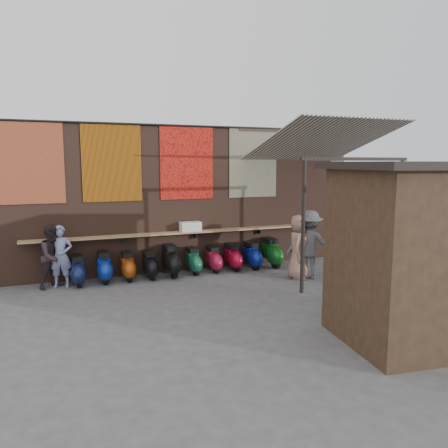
# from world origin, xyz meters

# --- Properties ---
(ground) EXTENTS (70.00, 70.00, 0.00)m
(ground) POSITION_xyz_m (0.00, 0.00, 0.00)
(ground) COLOR #474749
(ground) RESTS_ON ground
(brick_wall) EXTENTS (10.00, 0.40, 4.00)m
(brick_wall) POSITION_xyz_m (0.00, 2.70, 2.00)
(brick_wall) COLOR brown
(brick_wall) RESTS_ON ground
(pier_right) EXTENTS (0.50, 0.50, 4.00)m
(pier_right) POSITION_xyz_m (5.20, 2.70, 2.00)
(pier_right) COLOR #4C4238
(pier_right) RESTS_ON ground
(eating_counter) EXTENTS (8.00, 0.32, 0.05)m
(eating_counter) POSITION_xyz_m (0.00, 2.33, 1.10)
(eating_counter) COLOR #9E7A51
(eating_counter) RESTS_ON brick_wall
(shelf_box) EXTENTS (0.57, 0.32, 0.26)m
(shelf_box) POSITION_xyz_m (0.32, 2.30, 1.25)
(shelf_box) COLOR white
(shelf_box) RESTS_ON eating_counter
(tapestry_redgold) EXTENTS (1.50, 0.02, 2.00)m
(tapestry_redgold) POSITION_xyz_m (-3.60, 2.48, 3.00)
(tapestry_redgold) COLOR maroon
(tapestry_redgold) RESTS_ON brick_wall
(tapestry_sun) EXTENTS (1.50, 0.02, 2.00)m
(tapestry_sun) POSITION_xyz_m (-1.70, 2.48, 3.00)
(tapestry_sun) COLOR orange
(tapestry_sun) RESTS_ON brick_wall
(tapestry_orange) EXTENTS (1.50, 0.02, 2.00)m
(tapestry_orange) POSITION_xyz_m (0.30, 2.48, 3.00)
(tapestry_orange) COLOR red
(tapestry_orange) RESTS_ON brick_wall
(tapestry_multi) EXTENTS (1.50, 0.02, 2.00)m
(tapestry_multi) POSITION_xyz_m (2.30, 2.48, 3.00)
(tapestry_multi) COLOR #25658B
(tapestry_multi) RESTS_ON brick_wall
(hang_rail) EXTENTS (9.50, 0.06, 0.06)m
(hang_rail) POSITION_xyz_m (0.00, 2.47, 3.98)
(hang_rail) COLOR black
(hang_rail) RESTS_ON brick_wall
(scooter_stool_0) EXTENTS (0.34, 0.76, 0.72)m
(scooter_stool_0) POSITION_xyz_m (-2.67, 2.00, 0.36)
(scooter_stool_0) COLOR #121B45
(scooter_stool_0) RESTS_ON ground
(scooter_stool_1) EXTENTS (0.36, 0.80, 0.76)m
(scooter_stool_1) POSITION_xyz_m (-2.04, 2.04, 0.38)
(scooter_stool_1) COLOR #0E2A9B
(scooter_stool_1) RESTS_ON ground
(scooter_stool_2) EXTENTS (0.34, 0.74, 0.71)m
(scooter_stool_2) POSITION_xyz_m (-1.46, 2.04, 0.35)
(scooter_stool_2) COLOR #9B3F0E
(scooter_stool_2) RESTS_ON ground
(scooter_stool_3) EXTENTS (0.33, 0.74, 0.70)m
(scooter_stool_3) POSITION_xyz_m (-0.89, 2.00, 0.35)
(scooter_stool_3) COLOR black
(scooter_stool_3) RESTS_ON ground
(scooter_stool_4) EXTENTS (0.39, 0.86, 0.82)m
(scooter_stool_4) POSITION_xyz_m (-0.31, 2.02, 0.41)
(scooter_stool_4) COLOR black
(scooter_stool_4) RESTS_ON ground
(scooter_stool_5) EXTENTS (0.33, 0.74, 0.70)m
(scooter_stool_5) POSITION_xyz_m (0.31, 2.04, 0.35)
(scooter_stool_5) COLOR #175C3F
(scooter_stool_5) RESTS_ON ground
(scooter_stool_6) EXTENTS (0.33, 0.73, 0.70)m
(scooter_stool_6) POSITION_xyz_m (0.89, 2.04, 0.35)
(scooter_stool_6) COLOR maroon
(scooter_stool_6) RESTS_ON ground
(scooter_stool_7) EXTENTS (0.35, 0.77, 0.73)m
(scooter_stool_7) POSITION_xyz_m (1.47, 2.02, 0.36)
(scooter_stool_7) COLOR maroon
(scooter_stool_7) RESTS_ON ground
(scooter_stool_8) EXTENTS (0.35, 0.78, 0.74)m
(scooter_stool_8) POSITION_xyz_m (2.05, 1.98, 0.37)
(scooter_stool_8) COLOR navy
(scooter_stool_8) RESTS_ON ground
(scooter_stool_9) EXTENTS (0.39, 0.86, 0.82)m
(scooter_stool_9) POSITION_xyz_m (2.66, 1.98, 0.41)
(scooter_stool_9) COLOR #105217
(scooter_stool_9) RESTS_ON ground
(diner_left) EXTENTS (0.61, 0.46, 1.51)m
(diner_left) POSITION_xyz_m (-3.05, 2.00, 0.75)
(diner_left) COLOR #808DBA
(diner_left) RESTS_ON ground
(diner_right) EXTENTS (0.95, 0.91, 1.54)m
(diner_right) POSITION_xyz_m (-3.22, 2.00, 0.77)
(diner_right) COLOR #2D2325
(diner_right) RESTS_ON ground
(shopper_navy) EXTENTS (1.01, 0.64, 1.61)m
(shopper_navy) POSITION_xyz_m (3.63, -0.44, 0.81)
(shopper_navy) COLOR black
(shopper_navy) RESTS_ON ground
(shopper_grey) EXTENTS (1.33, 1.16, 1.78)m
(shopper_grey) POSITION_xyz_m (2.96, 0.46, 0.89)
(shopper_grey) COLOR #545459
(shopper_grey) RESTS_ON ground
(shopper_tan) EXTENTS (0.94, 0.97, 1.68)m
(shopper_tan) POSITION_xyz_m (2.70, 0.55, 0.84)
(shopper_tan) COLOR #96705F
(shopper_tan) RESTS_ON ground
(market_stall) EXTENTS (2.90, 2.33, 2.89)m
(market_stall) POSITION_xyz_m (2.54, -3.68, 1.44)
(market_stall) COLOR black
(market_stall) RESTS_ON ground
(stall_roof) EXTENTS (3.26, 2.67, 0.12)m
(stall_roof) POSITION_xyz_m (2.54, -3.68, 2.95)
(stall_roof) COLOR black
(stall_roof) RESTS_ON market_stall
(stall_sign) EXTENTS (1.20, 0.20, 0.50)m
(stall_sign) POSITION_xyz_m (2.67, -2.66, 2.09)
(stall_sign) COLOR gold
(stall_sign) RESTS_ON market_stall
(stall_shelf) EXTENTS (2.21, 0.39, 0.06)m
(stall_shelf) POSITION_xyz_m (2.67, -2.66, 1.05)
(stall_shelf) COLOR #473321
(stall_shelf) RESTS_ON market_stall
(awning_canvas) EXTENTS (3.20, 3.28, 0.97)m
(awning_canvas) POSITION_xyz_m (3.50, 0.90, 3.55)
(awning_canvas) COLOR beige
(awning_canvas) RESTS_ON brick_wall
(awning_ledger) EXTENTS (3.30, 0.08, 0.12)m
(awning_ledger) POSITION_xyz_m (3.50, 2.49, 3.95)
(awning_ledger) COLOR #33261C
(awning_ledger) RESTS_ON brick_wall
(awning_header) EXTENTS (3.00, 0.08, 0.08)m
(awning_header) POSITION_xyz_m (3.50, -0.60, 3.08)
(awning_header) COLOR black
(awning_header) RESTS_ON awning_post_left
(awning_post_left) EXTENTS (0.09, 0.09, 3.10)m
(awning_post_left) POSITION_xyz_m (2.10, -0.60, 1.55)
(awning_post_left) COLOR black
(awning_post_left) RESTS_ON ground
(awning_post_right) EXTENTS (0.09, 0.09, 3.10)m
(awning_post_right) POSITION_xyz_m (4.90, -0.60, 1.55)
(awning_post_right) COLOR black
(awning_post_right) RESTS_ON ground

